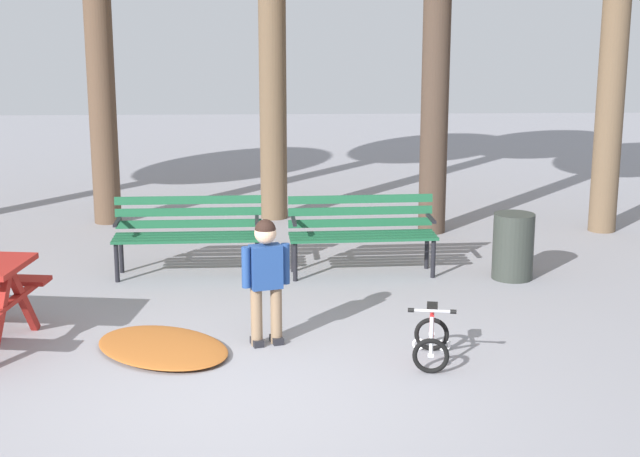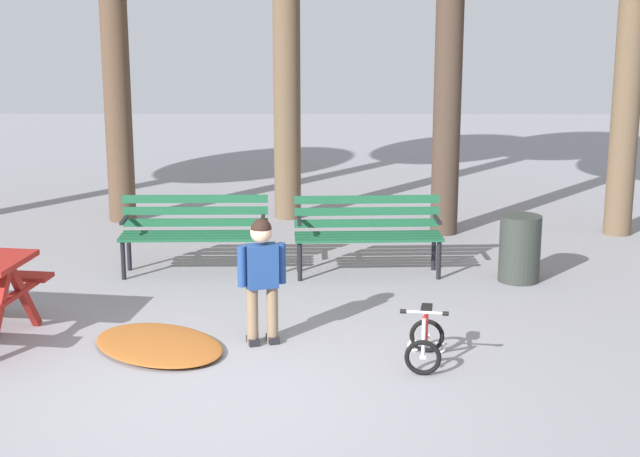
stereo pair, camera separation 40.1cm
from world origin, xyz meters
name	(u,v)px [view 1 (the left image)]	position (x,y,z in m)	size (l,w,h in m)	color
ground	(228,399)	(0.00, 0.00, 0.00)	(36.00, 36.00, 0.00)	gray
park_bench_far_left	(188,229)	(-0.61, 3.42, 0.51)	(1.61, 0.50, 0.85)	#195133
park_bench_left	(362,228)	(1.29, 3.40, 0.51)	(1.62, 0.54, 0.85)	#195133
child_standing	(266,271)	(0.28, 1.18, 0.67)	(0.41, 0.23, 1.13)	#7F664C
kids_bicycle	(431,339)	(1.66, 0.72, 0.20)	(0.44, 0.60, 0.54)	black
leaf_pile	(163,347)	(-0.62, 1.05, 0.04)	(1.32, 0.93, 0.07)	#9E5623
trash_bin	(513,246)	(2.90, 3.13, 0.36)	(0.44, 0.44, 0.72)	#2D332D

